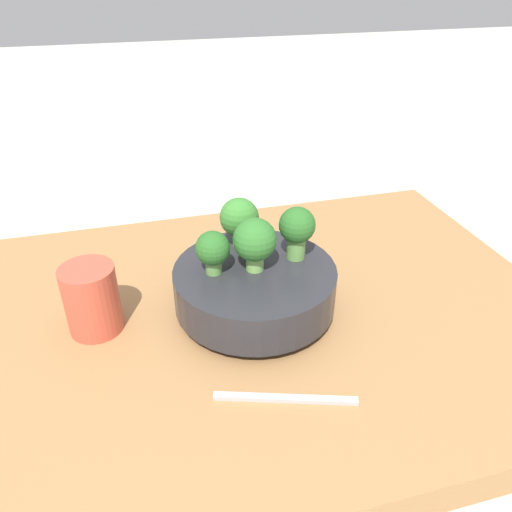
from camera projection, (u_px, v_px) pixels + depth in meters
ground_plane at (255, 334)px, 0.78m from camera, size 6.00×6.00×0.00m
table at (255, 322)px, 0.77m from camera, size 0.94×0.67×0.05m
bowl at (256, 286)px, 0.74m from camera, size 0.24×0.24×0.07m
broccoli_floret_back at (239, 219)px, 0.75m from camera, size 0.06×0.06×0.08m
broccoli_floret_center at (256, 240)px, 0.70m from camera, size 0.06×0.06×0.08m
broccoli_floret_right at (297, 228)px, 0.72m from camera, size 0.05×0.05×0.08m
broccoli_floret_left at (213, 250)px, 0.69m from camera, size 0.05×0.05×0.06m
cup at (92, 299)px, 0.70m from camera, size 0.08×0.08×0.10m
fork at (285, 398)px, 0.61m from camera, size 0.17×0.06×0.01m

